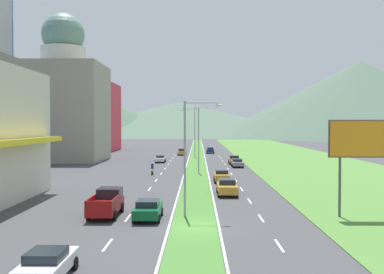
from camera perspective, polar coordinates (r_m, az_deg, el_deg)
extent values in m
plane|color=#424244|center=(31.78, 0.25, -11.43)|extent=(600.00, 600.00, 0.00)
cube|color=#477F33|center=(91.24, 0.61, -2.87)|extent=(3.20, 240.00, 0.06)
cube|color=#518438|center=(93.47, 13.36, -2.81)|extent=(24.00, 240.00, 0.06)
cube|color=silver|center=(27.81, -10.71, -13.35)|extent=(0.16, 2.80, 0.01)
cube|color=silver|center=(35.17, -8.17, -10.16)|extent=(0.16, 2.80, 0.01)
cube|color=silver|center=(42.65, -6.55, -8.07)|extent=(0.16, 2.80, 0.01)
cube|color=silver|center=(50.18, -5.42, -6.60)|extent=(0.16, 2.80, 0.01)
cube|color=silver|center=(57.76, -4.59, -5.52)|extent=(0.16, 2.80, 0.01)
cube|color=silver|center=(65.36, -3.95, -4.68)|extent=(0.16, 2.80, 0.01)
cube|color=silver|center=(72.98, -3.45, -4.02)|extent=(0.16, 2.80, 0.01)
cube|color=silver|center=(80.61, -3.05, -3.48)|extent=(0.16, 2.80, 0.01)
cube|color=silver|center=(88.25, -2.71, -3.04)|extent=(0.16, 2.80, 0.01)
cube|color=silver|center=(95.90, -2.43, -2.67)|extent=(0.16, 2.80, 0.01)
cube|color=silver|center=(103.55, -2.19, -2.35)|extent=(0.16, 2.80, 0.01)
cube|color=silver|center=(27.70, 11.06, -13.41)|extent=(0.16, 2.80, 0.01)
cube|color=silver|center=(35.09, 8.79, -10.19)|extent=(0.16, 2.80, 0.01)
cube|color=silver|center=(42.57, 7.34, -8.09)|extent=(0.16, 2.80, 0.01)
cube|color=silver|center=(50.12, 6.33, -6.61)|extent=(0.16, 2.80, 0.01)
cube|color=silver|center=(57.71, 5.59, -5.52)|extent=(0.16, 2.80, 0.01)
cube|color=silver|center=(65.32, 5.03, -4.69)|extent=(0.16, 2.80, 0.01)
cube|color=silver|center=(72.94, 4.58, -4.03)|extent=(0.16, 2.80, 0.01)
cube|color=silver|center=(80.57, 4.22, -3.49)|extent=(0.16, 2.80, 0.01)
cube|color=silver|center=(88.22, 3.92, -3.04)|extent=(0.16, 2.80, 0.01)
cube|color=silver|center=(95.87, 3.67, -2.67)|extent=(0.16, 2.80, 0.01)
cube|color=silver|center=(103.52, 3.46, -2.35)|extent=(0.16, 2.80, 0.01)
cube|color=silver|center=(91.26, -0.49, -2.89)|extent=(0.16, 240.00, 0.01)
cube|color=silver|center=(91.25, 1.71, -2.89)|extent=(0.16, 240.00, 0.01)
cube|color=#9E9384|center=(92.39, -16.02, 3.02)|extent=(15.69, 15.69, 19.08)
cylinder|color=beige|center=(93.35, -16.07, 9.92)|extent=(8.76, 8.76, 3.34)
sphere|color=slate|center=(94.04, -16.09, 12.43)|extent=(8.34, 8.34, 8.34)
cube|color=#D83847|center=(126.79, -13.39, 2.47)|extent=(16.75, 16.75, 18.31)
cone|color=#47664C|center=(295.60, -12.50, 2.71)|extent=(125.70, 125.70, 25.98)
cone|color=#516B56|center=(310.49, -1.62, 2.37)|extent=(187.21, 187.21, 22.50)
cone|color=#516B56|center=(278.15, 20.66, 4.56)|extent=(173.15, 173.15, 43.88)
cylinder|color=#99999E|center=(34.60, -0.91, -2.82)|extent=(0.18, 0.18, 9.00)
cylinder|color=#99999E|center=(34.57, 1.28, 4.39)|extent=(2.64, 0.20, 0.10)
ellipsoid|color=silver|center=(34.65, 3.46, 4.05)|extent=(0.56, 0.28, 0.20)
cylinder|color=#99999E|center=(65.19, 0.84, -0.46)|extent=(0.18, 0.18, 9.62)
cylinder|color=#99999E|center=(65.31, -0.22, 3.63)|extent=(2.43, 0.32, 0.10)
ellipsoid|color=silver|center=(65.45, -1.27, 3.45)|extent=(0.56, 0.28, 0.20)
cylinder|color=#99999E|center=(95.84, 0.37, 0.62)|extent=(0.18, 0.18, 11.00)
cylinder|color=#99999E|center=(96.00, 1.21, 3.81)|extent=(2.81, 0.32, 0.10)
ellipsoid|color=silver|center=(96.13, 2.05, 3.69)|extent=(0.56, 0.28, 0.20)
cylinder|color=#4C4C51|center=(36.39, 18.31, -6.06)|extent=(0.20, 0.20, 4.73)
cube|color=orange|center=(36.60, 21.20, -0.20)|extent=(5.35, 0.16, 2.71)
cube|color=#4C4C51|center=(36.71, 21.14, -0.20)|extent=(5.55, 0.08, 2.91)
cube|color=silver|center=(84.69, -4.03, -2.82)|extent=(1.72, 4.57, 0.61)
cube|color=black|center=(84.47, -4.04, -2.48)|extent=(1.48, 2.01, 0.42)
cylinder|color=black|center=(86.20, -4.49, -2.95)|extent=(0.22, 0.64, 0.64)
cylinder|color=black|center=(86.06, -3.40, -2.95)|extent=(0.22, 0.64, 0.64)
cylinder|color=black|center=(83.38, -4.67, -3.10)|extent=(0.22, 0.64, 0.64)
cylinder|color=black|center=(83.24, -3.54, -3.11)|extent=(0.22, 0.64, 0.64)
cube|color=slate|center=(75.72, 5.78, -3.35)|extent=(1.79, 4.67, 0.61)
cube|color=black|center=(75.86, 5.77, -2.94)|extent=(1.54, 2.05, 0.44)
cylinder|color=black|center=(74.39, 6.54, -3.68)|extent=(0.22, 0.64, 0.64)
cylinder|color=black|center=(74.24, 5.21, -3.68)|extent=(0.22, 0.64, 0.64)
cylinder|color=black|center=(77.26, 6.32, -3.48)|extent=(0.22, 0.64, 0.64)
cylinder|color=black|center=(77.12, 5.05, -3.49)|extent=(0.22, 0.64, 0.64)
cube|color=#C6842D|center=(81.18, 5.40, -2.98)|extent=(1.84, 4.05, 0.70)
cube|color=black|center=(81.29, 5.39, -2.55)|extent=(1.58, 1.78, 0.52)
cylinder|color=black|center=(80.03, 6.10, -3.30)|extent=(0.22, 0.64, 0.64)
cylinder|color=black|center=(79.89, 4.84, -3.31)|extent=(0.22, 0.64, 0.64)
cylinder|color=black|center=(82.53, 5.94, -3.15)|extent=(0.22, 0.64, 0.64)
cylinder|color=black|center=(82.39, 4.71, -3.16)|extent=(0.22, 0.64, 0.64)
cube|color=#C6842D|center=(45.80, 4.48, -6.51)|extent=(1.90, 4.57, 0.77)
cube|color=black|center=(45.90, 4.47, -5.68)|extent=(1.63, 2.01, 0.51)
cylinder|color=black|center=(44.53, 5.78, -7.24)|extent=(0.22, 0.64, 0.64)
cylinder|color=black|center=(44.41, 3.41, -7.26)|extent=(0.22, 0.64, 0.64)
cylinder|color=black|center=(47.32, 5.48, -6.72)|extent=(0.22, 0.64, 0.64)
cylinder|color=black|center=(47.21, 3.25, -6.73)|extent=(0.22, 0.64, 0.64)
cube|color=silver|center=(22.62, -17.92, -15.26)|extent=(1.86, 4.27, 0.63)
cube|color=black|center=(22.32, -18.08, -14.09)|extent=(1.60, 1.88, 0.42)
cylinder|color=black|center=(24.19, -18.95, -14.93)|extent=(0.22, 0.64, 0.64)
cylinder|color=black|center=(23.67, -14.73, -15.27)|extent=(0.22, 0.64, 0.64)
cube|color=navy|center=(110.86, 2.34, -1.75)|extent=(1.74, 4.08, 0.69)
cube|color=black|center=(111.00, 2.34, -1.44)|extent=(1.49, 1.80, 0.46)
cylinder|color=black|center=(109.65, 2.80, -1.97)|extent=(0.22, 0.64, 0.64)
cylinder|color=black|center=(109.60, 1.92, -1.97)|extent=(0.22, 0.64, 0.64)
cylinder|color=black|center=(112.17, 2.75, -1.88)|extent=(0.22, 0.64, 0.64)
cylinder|color=black|center=(112.13, 1.90, -1.89)|extent=(0.22, 0.64, 0.64)
cube|color=#C6842D|center=(55.80, 3.80, -5.06)|extent=(1.78, 4.01, 0.73)
cube|color=black|center=(55.89, 3.79, -4.45)|extent=(1.53, 1.76, 0.44)
cylinder|color=black|center=(54.66, 4.76, -5.59)|extent=(0.22, 0.64, 0.64)
cylinder|color=black|center=(54.57, 2.96, -5.60)|extent=(0.22, 0.64, 0.64)
cylinder|color=black|center=(57.12, 4.59, -5.28)|extent=(0.22, 0.64, 0.64)
cylinder|color=black|center=(57.04, 2.87, -5.29)|extent=(0.22, 0.64, 0.64)
cube|color=#C6842D|center=(104.40, -1.28, -1.95)|extent=(1.81, 4.39, 0.69)
cube|color=black|center=(104.19, -1.29, -1.63)|extent=(1.56, 1.93, 0.51)
cylinder|color=black|center=(105.81, -1.73, -2.09)|extent=(0.22, 0.64, 0.64)
cylinder|color=black|center=(105.75, -0.79, -2.10)|extent=(0.22, 0.64, 0.64)
cylinder|color=black|center=(103.10, -1.80, -2.19)|extent=(0.22, 0.64, 0.64)
cylinder|color=black|center=(103.04, -0.83, -2.19)|extent=(0.22, 0.64, 0.64)
cube|color=#0C5128|center=(34.43, -5.62, -9.28)|extent=(1.87, 4.42, 0.70)
cube|color=black|center=(34.16, -5.65, -8.37)|extent=(1.61, 1.95, 0.46)
cylinder|color=black|center=(35.95, -6.81, -9.39)|extent=(0.22, 0.64, 0.64)
cylinder|color=black|center=(35.76, -3.91, -9.44)|extent=(0.22, 0.64, 0.64)
cylinder|color=black|center=(33.28, -7.45, -10.28)|extent=(0.22, 0.64, 0.64)
cylinder|color=black|center=(33.08, -4.31, -10.35)|extent=(0.22, 0.64, 0.64)
cube|color=maroon|center=(35.93, -10.93, -8.63)|extent=(2.00, 5.40, 0.80)
cube|color=black|center=(37.34, -10.43, -6.99)|extent=(1.84, 2.00, 0.80)
cube|color=maroon|center=(34.97, -12.83, -7.90)|extent=(0.10, 3.20, 0.44)
cube|color=maroon|center=(34.58, -9.77, -7.99)|extent=(0.10, 3.20, 0.44)
cube|color=maroon|center=(33.27, -11.87, -8.38)|extent=(1.84, 0.10, 0.44)
cylinder|color=black|center=(37.76, -11.86, -8.75)|extent=(0.26, 0.80, 0.80)
cylinder|color=black|center=(37.39, -8.96, -8.84)|extent=(0.26, 0.80, 0.80)
cylinder|color=black|center=(34.66, -13.05, -9.70)|extent=(0.26, 0.80, 0.80)
cylinder|color=black|center=(34.26, -9.89, -9.81)|extent=(0.26, 0.80, 0.80)
cylinder|color=black|center=(64.88, -5.01, -4.47)|extent=(0.10, 0.60, 0.60)
cylinder|color=black|center=(63.49, -5.13, -4.60)|extent=(0.12, 0.60, 0.60)
cube|color=yellow|center=(64.17, -5.07, -4.38)|extent=(0.20, 1.12, 0.25)
ellipsoid|color=yellow|center=(64.33, -5.05, -4.05)|extent=(0.24, 0.44, 0.24)
cube|color=navy|center=(64.00, -5.08, -3.74)|extent=(0.36, 0.28, 0.70)
sphere|color=silver|center=(64.00, -5.08, -3.32)|extent=(0.26, 0.26, 0.26)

